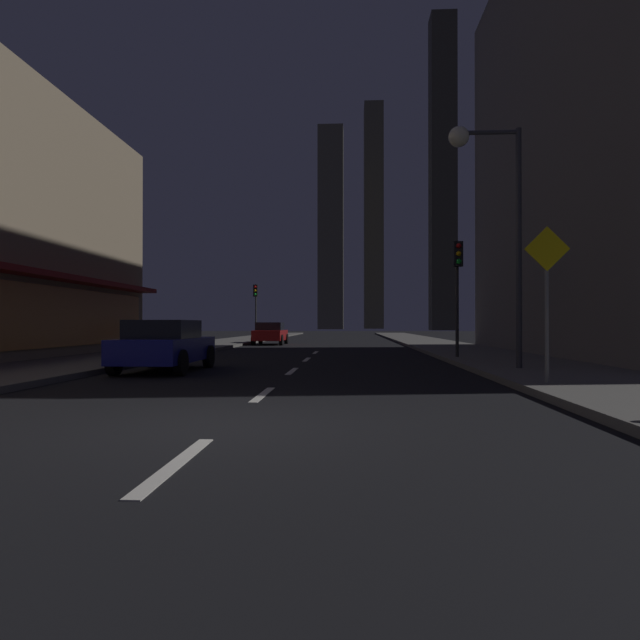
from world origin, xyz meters
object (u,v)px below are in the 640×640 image
at_px(traffic_light_near_right, 458,273).
at_px(fire_hydrant_far_left, 175,345).
at_px(street_lamp_right, 488,187).
at_px(pedestrian_crossing_sign, 547,290).
at_px(traffic_light_far_left, 256,299).
at_px(car_parked_far, 270,333).
at_px(car_parked_near, 165,345).

bearing_deg(traffic_light_near_right, fire_hydrant_far_left, 164.13).
distance_m(street_lamp_right, pedestrian_crossing_sign, 4.94).
relative_size(fire_hydrant_far_left, pedestrian_crossing_sign, 0.21).
height_order(traffic_light_far_left, pedestrian_crossing_sign, traffic_light_far_left).
bearing_deg(pedestrian_crossing_sign, car_parked_far, 110.51).
distance_m(fire_hydrant_far_left, traffic_light_far_left, 18.14).
distance_m(car_parked_near, fire_hydrant_far_left, 8.30).
height_order(traffic_light_near_right, pedestrian_crossing_sign, traffic_light_near_right).
bearing_deg(traffic_light_near_right, traffic_light_far_left, 117.46).
relative_size(traffic_light_far_left, pedestrian_crossing_sign, 1.33).
distance_m(car_parked_far, pedestrian_crossing_sign, 26.29).
distance_m(traffic_light_far_left, street_lamp_right, 28.30).
xyz_separation_m(traffic_light_near_right, traffic_light_far_left, (-11.00, 21.16, 0.00)).
xyz_separation_m(car_parked_near, pedestrian_crossing_sign, (9.20, -4.04, 1.28)).
bearing_deg(traffic_light_near_right, street_lamp_right, -91.41).
bearing_deg(traffic_light_far_left, pedestrian_crossing_sign, -69.65).
bearing_deg(traffic_light_far_left, traffic_light_near_right, -62.54).
relative_size(traffic_light_near_right, pedestrian_crossing_sign, 1.33).
bearing_deg(car_parked_near, traffic_light_near_right, 27.46).
bearing_deg(street_lamp_right, traffic_light_far_left, 112.66).
relative_size(car_parked_near, traffic_light_far_left, 1.01).
relative_size(car_parked_far, fire_hydrant_far_left, 6.48).
xyz_separation_m(fire_hydrant_far_left, traffic_light_near_right, (11.40, -3.24, 2.74)).
height_order(traffic_light_far_left, street_lamp_right, street_lamp_right).
distance_m(traffic_light_near_right, traffic_light_far_left, 23.85).
relative_size(car_parked_far, street_lamp_right, 0.64).
bearing_deg(traffic_light_far_left, street_lamp_right, -67.34).
xyz_separation_m(car_parked_near, traffic_light_far_left, (-1.90, 25.89, 2.45)).
relative_size(car_parked_near, car_parked_far, 1.00).
xyz_separation_m(traffic_light_far_left, pedestrian_crossing_sign, (11.10, -29.93, -1.18)).
distance_m(traffic_light_near_right, pedestrian_crossing_sign, 8.85).
bearing_deg(fire_hydrant_far_left, traffic_light_near_right, -15.87).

